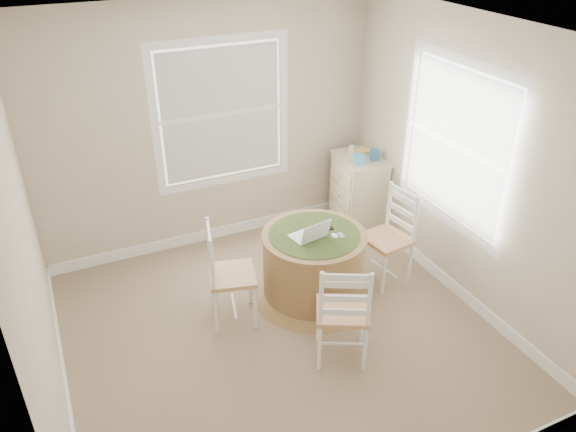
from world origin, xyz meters
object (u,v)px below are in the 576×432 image
chair_left (232,275)px  chair_near (343,310)px  laptop (309,235)px  round_table (314,263)px  chair_right (386,239)px  corner_chest (358,192)px

chair_left → chair_near: 1.06m
laptop → round_table: bearing=-166.8°
round_table → chair_right: (0.77, -0.06, 0.10)m
round_table → chair_near: chair_near is taller
round_table → corner_chest: size_ratio=1.34×
round_table → corner_chest: 1.46m
chair_near → chair_right: bearing=-113.5°
chair_near → laptop: (0.10, 0.80, 0.25)m
round_table → chair_right: size_ratio=1.21×
laptop → corner_chest: size_ratio=0.40×
chair_left → corner_chest: (1.88, 0.97, -0.04)m
laptop → corner_chest: 1.55m
laptop → corner_chest: (1.14, 1.01, -0.29)m
laptop → chair_left: bearing=-13.8°
chair_left → chair_near: (0.64, -0.84, 0.00)m
chair_near → corner_chest: size_ratio=1.10×
chair_near → laptop: bearing=-70.1°
round_table → chair_near: (-0.16, -0.83, 0.10)m
chair_right → round_table: bearing=-102.8°
chair_near → chair_right: same height
chair_near → corner_chest: (1.24, 1.81, -0.04)m
round_table → chair_right: chair_right is taller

